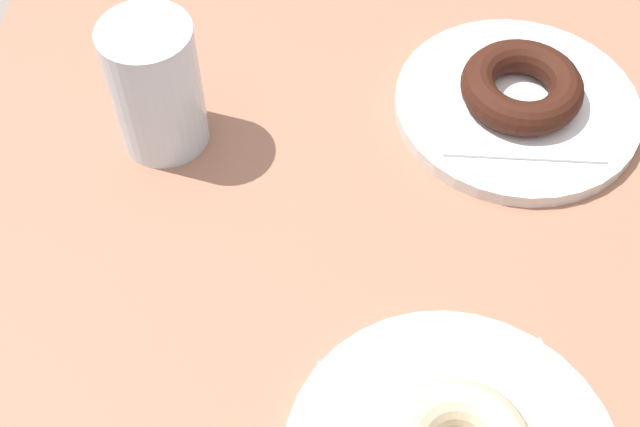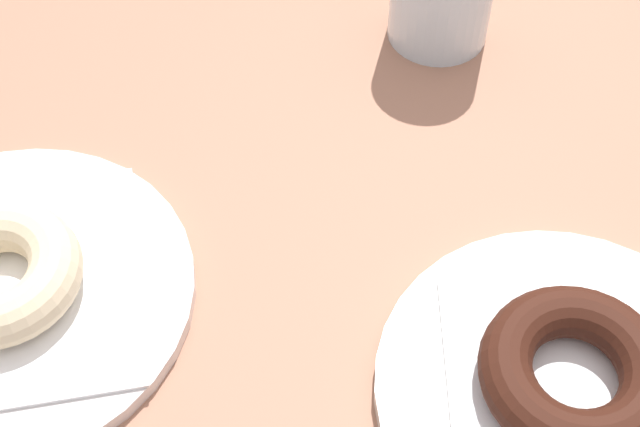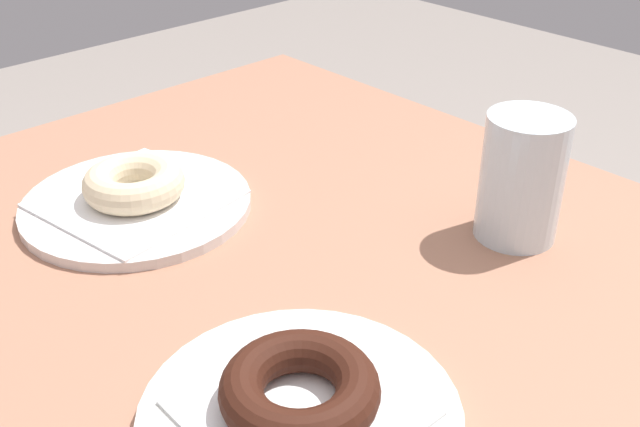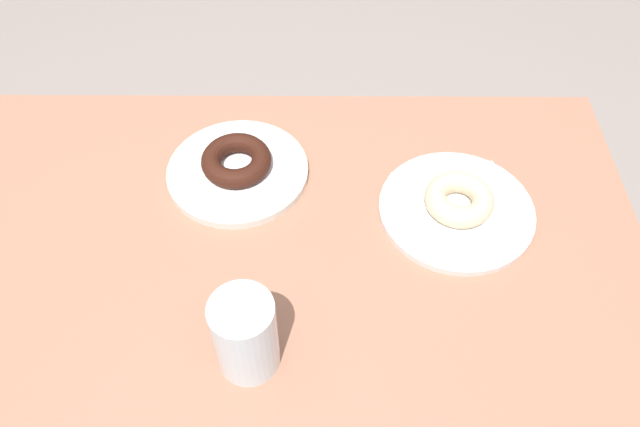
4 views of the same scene
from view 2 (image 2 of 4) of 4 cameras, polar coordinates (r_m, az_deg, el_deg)
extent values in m
cube|color=#A46F55|center=(0.67, 9.66, 0.44)|extent=(1.17, 0.71, 0.04)
cylinder|color=silver|center=(0.62, -18.59, -4.75)|extent=(0.24, 0.24, 0.01)
cube|color=white|center=(0.62, -18.76, -4.40)|extent=(0.19, 0.19, 0.00)
cylinder|color=silver|center=(0.57, 14.88, -10.57)|extent=(0.23, 0.23, 0.01)
cube|color=white|center=(0.57, 15.05, -10.18)|extent=(0.14, 0.14, 0.00)
torus|color=#36170E|center=(0.55, 15.43, -9.36)|extent=(0.11, 0.11, 0.03)
camera|label=1|loc=(0.56, -65.14, 38.33)|focal=46.50mm
camera|label=3|loc=(0.45, 78.58, -8.12)|focal=42.46mm
camera|label=4|loc=(0.95, -1.14, 66.91)|focal=34.88mm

